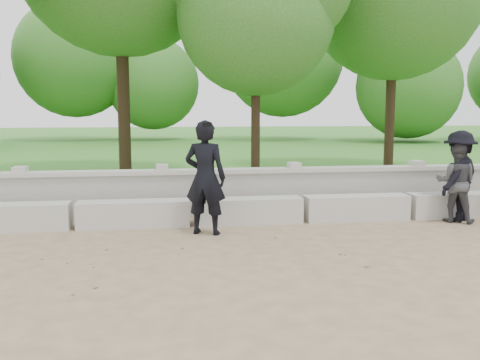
# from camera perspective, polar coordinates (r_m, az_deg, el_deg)

# --- Properties ---
(ground) EXTENTS (80.00, 80.00, 0.00)m
(ground) POSITION_cam_1_polar(r_m,az_deg,el_deg) (7.58, -4.34, -7.85)
(ground) COLOR tan
(ground) RESTS_ON ground
(lawn) EXTENTS (40.00, 22.00, 0.25)m
(lawn) POSITION_cam_1_polar(r_m,az_deg,el_deg) (21.38, -6.96, 2.48)
(lawn) COLOR #38751C
(lawn) RESTS_ON ground
(concrete_bench) EXTENTS (11.90, 0.45, 0.45)m
(concrete_bench) POSITION_cam_1_polar(r_m,az_deg,el_deg) (9.38, -5.16, -3.45)
(concrete_bench) COLOR beige
(concrete_bench) RESTS_ON ground
(parapet_wall) EXTENTS (12.50, 0.35, 0.90)m
(parapet_wall) POSITION_cam_1_polar(r_m,az_deg,el_deg) (10.02, -5.40, -1.34)
(parapet_wall) COLOR #BAB8B0
(parapet_wall) RESTS_ON ground
(man_main) EXTENTS (0.79, 0.73, 1.84)m
(man_main) POSITION_cam_1_polar(r_m,az_deg,el_deg) (8.58, -3.73, 0.26)
(man_main) COLOR black
(man_main) RESTS_ON ground
(visitor_left) EXTENTS (0.88, 0.83, 1.43)m
(visitor_left) POSITION_cam_1_polar(r_m,az_deg,el_deg) (10.27, 22.06, -0.23)
(visitor_left) COLOR #3B3C40
(visitor_left) RESTS_ON ground
(visitor_mid) EXTENTS (1.21, 1.12, 1.64)m
(visitor_mid) POSITION_cam_1_polar(r_m,az_deg,el_deg) (10.35, 22.32, 0.38)
(visitor_mid) COLOR black
(visitor_mid) RESTS_ON ground
(tree_near_right) EXTENTS (3.64, 3.64, 5.98)m
(tree_near_right) POSITION_cam_1_polar(r_m,az_deg,el_deg) (12.91, 1.72, 18.23)
(tree_near_right) COLOR #382619
(tree_near_right) RESTS_ON lawn
(shrub_b) EXTENTS (0.38, 0.41, 0.60)m
(shrub_b) POSITION_cam_1_polar(r_m,az_deg,el_deg) (11.49, 5.88, 0.22)
(shrub_b) COLOR #2E852D
(shrub_b) RESTS_ON lawn
(shrub_c) EXTENTS (0.55, 0.50, 0.55)m
(shrub_c) POSITION_cam_1_polar(r_m,az_deg,el_deg) (13.08, 19.56, 0.61)
(shrub_c) COLOR #2E852D
(shrub_c) RESTS_ON lawn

